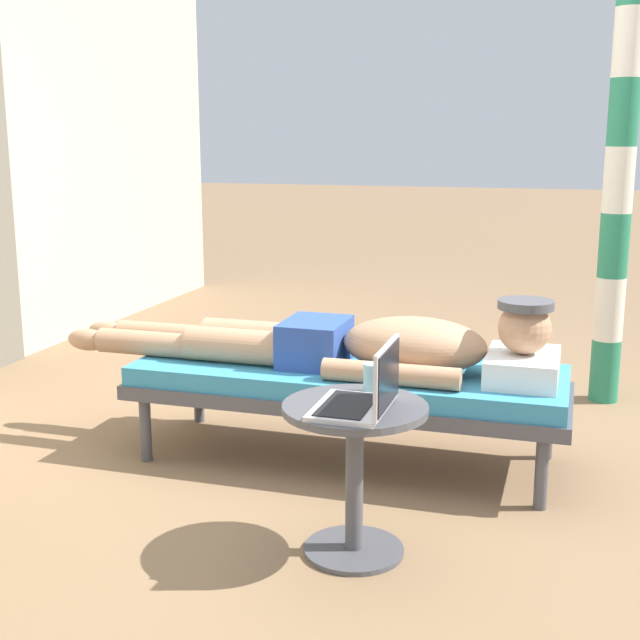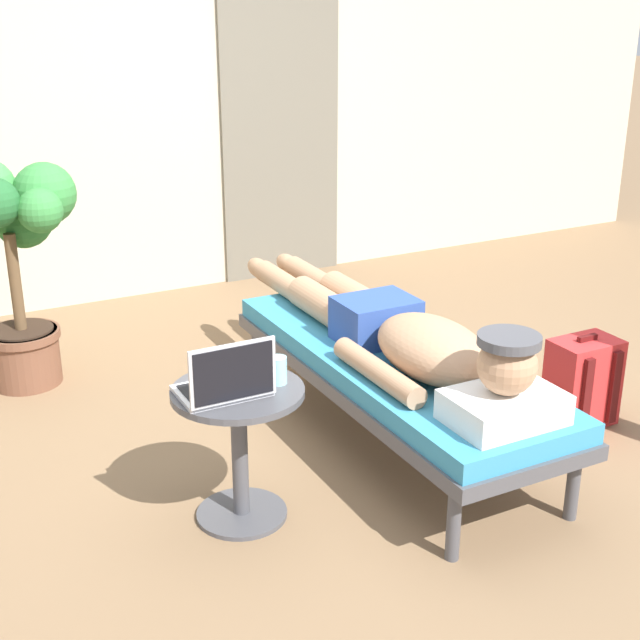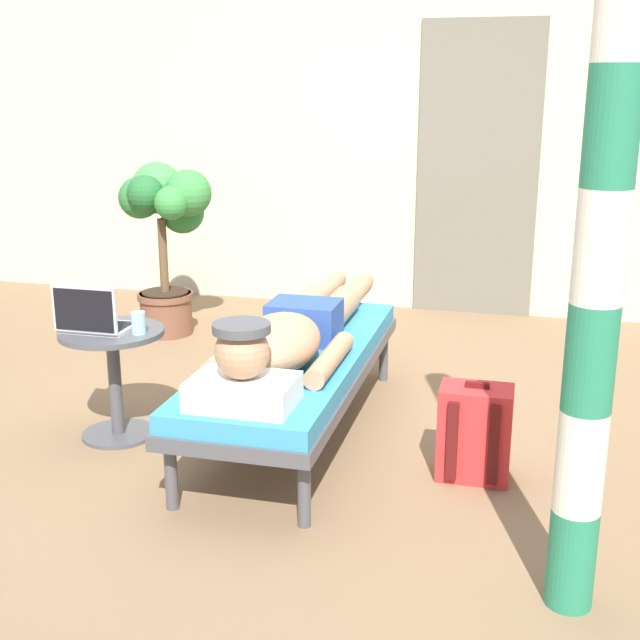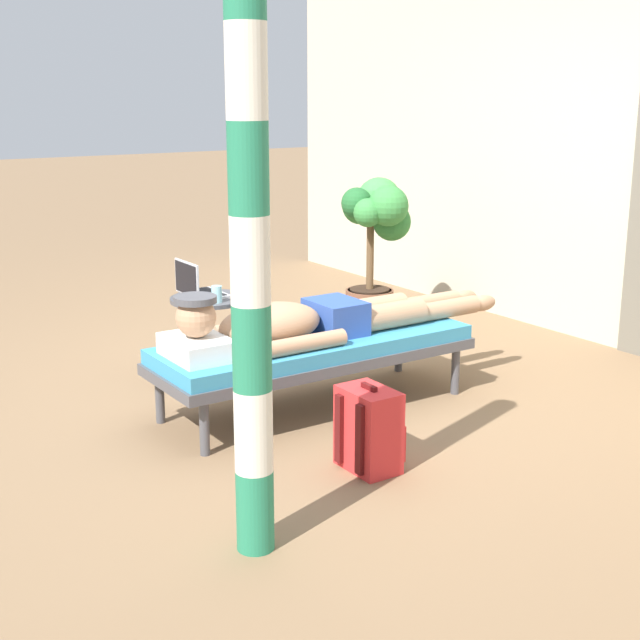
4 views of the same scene
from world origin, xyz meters
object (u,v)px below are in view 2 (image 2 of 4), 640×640
person_reclining (401,334)px  side_table (239,431)px  lounge_chair (393,368)px  potted_plant (10,238)px  backpack (581,382)px  laptop (226,383)px  drink_glass (278,370)px

person_reclining → side_table: (-0.81, -0.19, -0.16)m
lounge_chair → side_table: (-0.81, -0.24, 0.01)m
potted_plant → side_table: bearing=-73.8°
backpack → person_reclining: bearing=167.1°
side_table → laptop: (-0.06, -0.05, 0.23)m
side_table → person_reclining: bearing=13.2°
laptop → backpack: size_ratio=0.73×
drink_glass → person_reclining: bearing=17.9°
laptop → drink_glass: 0.21m
backpack → potted_plant: bearing=142.3°
lounge_chair → side_table: size_ratio=3.55×
person_reclining → side_table: 0.85m
person_reclining → potted_plant: potted_plant is taller
lounge_chair → drink_glass: drink_glass is taller
lounge_chair → person_reclining: 0.18m
lounge_chair → potted_plant: bearing=132.5°
drink_glass → backpack: 1.56m
laptop → potted_plant: bearing=103.8°
side_table → laptop: size_ratio=1.69×
person_reclining → laptop: laptop is taller
person_reclining → potted_plant: size_ratio=1.94×
person_reclining → potted_plant: 1.96m
person_reclining → laptop: bearing=-164.5°
drink_glass → backpack: drink_glass is taller
person_reclining → potted_plant: (-1.29, 1.46, 0.22)m
drink_glass → backpack: bearing=0.7°
person_reclining → backpack: bearing=-12.9°
lounge_chair → person_reclining: person_reclining is taller
drink_glass → lounge_chair: bearing=22.0°
drink_glass → laptop: bearing=-172.1°
lounge_chair → side_table: bearing=-163.2°
lounge_chair → person_reclining: (0.00, -0.05, 0.17)m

